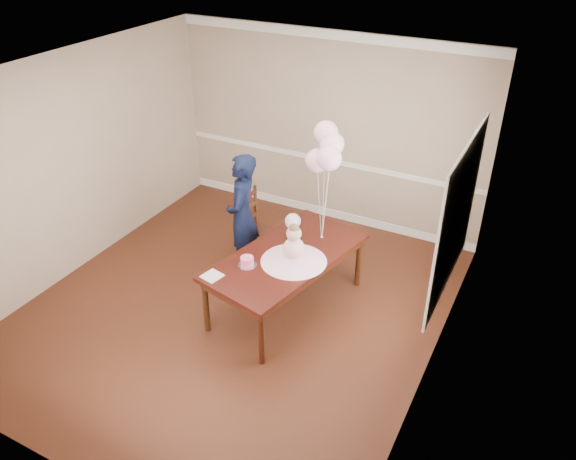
{
  "coord_description": "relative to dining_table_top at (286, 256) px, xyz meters",
  "views": [
    {
      "loc": [
        2.93,
        -4.31,
        4.17
      ],
      "look_at": [
        0.53,
        0.29,
        1.05
      ],
      "focal_mm": 35.0,
      "sensor_mm": 36.0,
      "label": 1
    }
  ],
  "objects": [
    {
      "name": "cake_flower_b",
      "position": [
        -0.25,
        -0.37,
        0.14
      ],
      "size": [
        0.03,
        0.03,
        0.03
      ],
      "primitive_type": "sphere",
      "color": "white",
      "rests_on": "birthday_cake"
    },
    {
      "name": "balloon_weight",
      "position": [
        0.21,
        0.5,
        0.03
      ],
      "size": [
        0.05,
        0.05,
        0.02
      ],
      "primitive_type": "cylinder",
      "rotation": [
        0.0,
        0.0,
        -0.21
      ],
      "color": "silver",
      "rests_on": "dining_table_top"
    },
    {
      "name": "chair_rail_trim",
      "position": [
        -0.51,
        2.19,
        0.2
      ],
      "size": [
        4.5,
        0.02,
        0.07
      ],
      "primitive_type": "cube",
      "color": "white",
      "rests_on": "wall_back"
    },
    {
      "name": "baby_skirt",
      "position": [
        0.13,
        -0.08,
        0.07
      ],
      "size": [
        0.87,
        0.87,
        0.1
      ],
      "primitive_type": "cone",
      "rotation": [
        0.0,
        0.0,
        -0.21
      ],
      "color": "#FFBBDA",
      "rests_on": "dining_table_top"
    },
    {
      "name": "balloon_b",
      "position": [
        0.29,
        0.43,
        1.08
      ],
      "size": [
        0.27,
        0.27,
        0.27
      ],
      "primitive_type": "sphere",
      "color": "#FEB4D8",
      "rests_on": "balloon_ribbon_b"
    },
    {
      "name": "roses_near",
      "position": [
        -0.08,
        0.31,
        0.27
      ],
      "size": [
        0.18,
        0.18,
        0.18
      ],
      "primitive_type": "sphere",
      "color": "beige",
      "rests_on": "rose_vase_near"
    },
    {
      "name": "chair_slat_top",
      "position": [
        -0.88,
        0.63,
        0.25
      ],
      "size": [
        0.06,
        0.4,
        0.05
      ],
      "primitive_type": "cube",
      "rotation": [
        0.0,
        0.0,
        -0.07
      ],
      "color": "#33120E",
      "rests_on": "dining_chair_seat"
    },
    {
      "name": "table_leg_br",
      "position": [
        0.58,
        0.78,
        -0.36
      ],
      "size": [
        0.08,
        0.08,
        0.67
      ],
      "primitive_type": "cylinder",
      "rotation": [
        0.0,
        0.0,
        -0.21
      ],
      "color": "black",
      "rests_on": "floor"
    },
    {
      "name": "balloon_c",
      "position": [
        0.24,
        0.58,
        1.17
      ],
      "size": [
        0.27,
        0.27,
        0.27
      ],
      "primitive_type": "sphere",
      "color": "#FFB4D9",
      "rests_on": "balloon_ribbon_c"
    },
    {
      "name": "baseboard_trim",
      "position": [
        -0.51,
        2.19,
        -0.64
      ],
      "size": [
        4.5,
        0.02,
        0.12
      ],
      "primitive_type": "cube",
      "color": "white",
      "rests_on": "floor"
    },
    {
      "name": "baby_hair",
      "position": [
        0.13,
        -0.08,
        0.44
      ],
      "size": [
        0.12,
        0.12,
        0.12
      ],
      "primitive_type": "sphere",
      "color": "brown",
      "rests_on": "baby_head"
    },
    {
      "name": "balloon_d",
      "position": [
        0.16,
        0.62,
        1.27
      ],
      "size": [
        0.27,
        0.27,
        0.27
      ],
      "primitive_type": "sphere",
      "color": "#F1AAC9",
      "rests_on": "balloon_ribbon_d"
    },
    {
      "name": "wall_back",
      "position": [
        -0.51,
        2.2,
        0.65
      ],
      "size": [
        4.5,
        0.02,
        2.7
      ],
      "primitive_type": "cube",
      "color": "tan",
      "rests_on": "floor"
    },
    {
      "name": "cake_flower_a",
      "position": [
        -0.28,
        -0.38,
        0.14
      ],
      "size": [
        0.03,
        0.03,
        0.03
      ],
      "primitive_type": "sphere",
      "color": "white",
      "rests_on": "birthday_cake"
    },
    {
      "name": "chair_slat_low",
      "position": [
        -0.88,
        0.63,
        -0.07
      ],
      "size": [
        0.06,
        0.4,
        0.05
      ],
      "primitive_type": "cube",
      "rotation": [
        0.0,
        0.0,
        -0.07
      ],
      "color": "#3D1A10",
      "rests_on": "dining_chair_seat"
    },
    {
      "name": "table_apron",
      "position": [
        0.0,
        0.0,
        -0.07
      ],
      "size": [
        1.23,
        1.96,
        0.1
      ],
      "primitive_type": "cube",
      "rotation": [
        0.0,
        0.0,
        -0.21
      ],
      "color": "black",
      "rests_on": "table_leg_fl"
    },
    {
      "name": "napkin",
      "position": [
        -0.5,
        -0.73,
        0.03
      ],
      "size": [
        0.23,
        0.23,
        0.01
      ],
      "primitive_type": "cube",
      "rotation": [
        0.0,
        0.0,
        -0.21
      ],
      "color": "silver",
      "rests_on": "dining_table_top"
    },
    {
      "name": "crown_molding",
      "position": [
        -0.51,
        2.19,
        1.93
      ],
      "size": [
        4.5,
        0.02,
        0.12
      ],
      "primitive_type": "cube",
      "color": "white",
      "rests_on": "wall_back"
    },
    {
      "name": "ceiling",
      "position": [
        -0.51,
        -0.3,
        2.0
      ],
      "size": [
        4.5,
        5.0,
        0.02
      ],
      "primitive_type": "cube",
      "color": "white",
      "rests_on": "wall_back"
    },
    {
      "name": "table_leg_fl",
      "position": [
        -0.58,
        -0.78,
        -0.36
      ],
      "size": [
        0.08,
        0.08,
        0.67
      ],
      "primitive_type": "cylinder",
      "rotation": [
        0.0,
        0.0,
        -0.21
      ],
      "color": "black",
      "rests_on": "floor"
    },
    {
      "name": "chair_leg_br",
      "position": [
        -0.49,
        0.78,
        -0.48
      ],
      "size": [
        0.04,
        0.04,
        0.43
      ],
      "primitive_type": "cylinder",
      "rotation": [
        0.0,
        0.0,
        -0.07
      ],
      "color": "#35130E",
      "rests_on": "floor"
    },
    {
      "name": "table_leg_fr",
      "position": [
        0.21,
        -0.95,
        -0.36
      ],
      "size": [
        0.08,
        0.08,
        0.67
      ],
      "primitive_type": "cylinder",
      "rotation": [
        0.0,
        0.0,
        -0.21
      ],
      "color": "black",
      "rests_on": "floor"
    },
    {
      "name": "woman",
      "position": [
        -0.81,
        0.4,
        0.11
      ],
      "size": [
        0.56,
        0.68,
        1.6
      ],
      "primitive_type": "imported",
      "rotation": [
        0.0,
        0.0,
        -1.22
      ],
      "color": "black",
      "rests_on": "floor"
    },
    {
      "name": "balloon_ribbon_c",
      "position": [
        0.23,
        0.54,
        0.53
      ],
      "size": [
        0.04,
        0.09,
        0.99
      ],
      "primitive_type": "cylinder",
      "rotation": [
        -0.09,
        0.02,
        -0.21
      ],
      "color": "silver",
      "rests_on": "balloon_weight"
    },
    {
      "name": "wall_left",
      "position": [
        -2.76,
        -0.3,
        0.65
      ],
      "size": [
        0.02,
        5.0,
        2.7
      ],
      "primitive_type": "cube",
      "color": "tan",
      "rests_on": "floor"
    },
    {
      "name": "dining_chair_seat",
      "position": [
        -0.68,
        0.62,
        -0.24
      ],
      "size": [
        0.47,
        0.47,
        0.05
      ],
      "primitive_type": "cube",
      "rotation": [
        0.0,
        0.0,
        -0.07
      ],
      "color": "#35160E",
      "rests_on": "chair_leg_fl"
    },
    {
      "name": "birthday_cake",
      "position": [
        -0.28,
        -0.38,
        0.08
      ],
      "size": [
        0.17,
        0.17,
        0.1
      ],
      "primitive_type": "cylinder",
      "rotation": [
        0.0,
        0.0,
        -0.21
      ],
      "color": "#FF5087",
      "rests_on": "cake_platter"
    },
    {
      "name": "window_blinds",
      "position": [
        1.7,
        0.2,
        0.85
      ],
      "size": [
        0.01,
        1.5,
        1.4
      ],
      "primitive_type": "cube",
      "color": "white",
      "rests_on": "wall_right"
    },
    {
      "name": "cake_platter",
      "position": [
        -0.28,
        -0.38,
        0.03
      ],
      "size": [
        0.25,
        0.25,
        0.01
      ],
      "primitive_type": "cylinder",
      "rotation": [
        0.0,
        0.0,
        -0.21
      ],
      "color": "silver",
      "rests_on": "dining_table_top"
    },
    {
      "name": "balloon_a",
      "position": [
        0.11,
        0.52,
        0.98
      ],
      "size": [
        0.27,
        0.27,
        0.27
      ],
      "primitive_type": "sphere",
      "color": "#F3ACCA",
      "rests_on": "balloon_ribbon_a"
    },
    {
      "name": "balloon_ribbon_d",
      "position": [
        0.18,
        0.56,
        0.58
      ],
      "size": [
        0.06,
        0.11,
        1.09
      ],
      "primitive_type": "cylinder",
      "rotation": [
        -0.09,
        -0.07,
        -0.21
      ],
      "color": "white",
      "rests_on": "balloon_weight"
    },
    {
      "name": "wall_right",
      "position": [
        1.74,
        -0.3,
        0.65
      ],
      "size": [
        0.02,
        5.0,
        2.7
      ],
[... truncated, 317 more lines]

